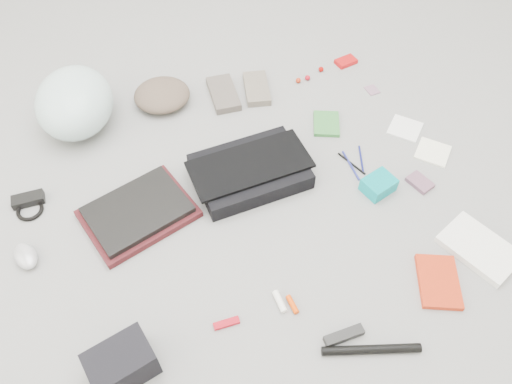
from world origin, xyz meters
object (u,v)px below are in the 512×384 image
object	(u,v)px
messenger_bag	(250,171)
camera_bag	(122,364)
bike_helmet	(75,102)
book_red	(438,282)
laptop	(137,210)
accordion_wallet	(379,185)

from	to	relation	value
messenger_bag	camera_bag	size ratio (longest dim) A/B	2.25
messenger_bag	bike_helmet	world-z (taller)	bike_helmet
camera_bag	book_red	size ratio (longest dim) A/B	0.94
messenger_bag	laptop	xyz separation A→B (m)	(-0.42, -0.03, 0.00)
book_red	laptop	bearing A→B (deg)	168.82
messenger_bag	accordion_wallet	size ratio (longest dim) A/B	3.59
bike_helmet	accordion_wallet	distance (m)	1.18
book_red	accordion_wallet	bearing A→B (deg)	113.42
messenger_bag	camera_bag	distance (m)	0.78
camera_bag	book_red	world-z (taller)	camera_bag
messenger_bag	laptop	distance (m)	0.42
bike_helmet	laptop	bearing A→B (deg)	-64.42
laptop	messenger_bag	bearing A→B (deg)	-12.14
messenger_bag	accordion_wallet	bearing A→B (deg)	-30.04
accordion_wallet	bike_helmet	bearing A→B (deg)	127.39
bike_helmet	book_red	size ratio (longest dim) A/B	1.99
laptop	book_red	xyz separation A→B (m)	(0.83, -0.57, -0.03)
laptop	bike_helmet	xyz separation A→B (m)	(-0.12, 0.53, 0.07)
bike_helmet	accordion_wallet	world-z (taller)	bike_helmet
messenger_bag	camera_bag	bearing A→B (deg)	-138.74
messenger_bag	camera_bag	xyz separation A→B (m)	(-0.56, -0.54, 0.02)
laptop	bike_helmet	world-z (taller)	bike_helmet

